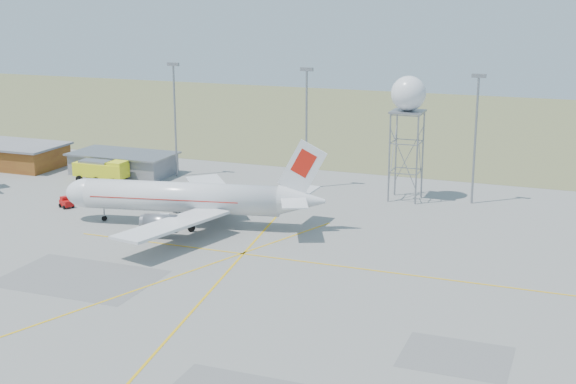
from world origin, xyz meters
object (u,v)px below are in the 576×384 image
at_px(radar_tower, 407,131).
at_px(airliner_main, 187,198).
at_px(baggage_tug, 66,204).
at_px(fire_truck, 102,171).

bearing_deg(radar_tower, airliner_main, -135.53).
bearing_deg(airliner_main, radar_tower, -146.81).
bearing_deg(baggage_tug, radar_tower, 53.96).
xyz_separation_m(airliner_main, fire_truck, (-26.54, 18.31, -2.15)).
relative_size(fire_truck, baggage_tug, 3.80).
distance_m(fire_truck, baggage_tug, 17.21).
bearing_deg(radar_tower, fire_truck, -172.19).
relative_size(airliner_main, fire_truck, 3.93).
bearing_deg(airliner_main, fire_truck, -45.88).
distance_m(radar_tower, fire_truck, 53.84).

